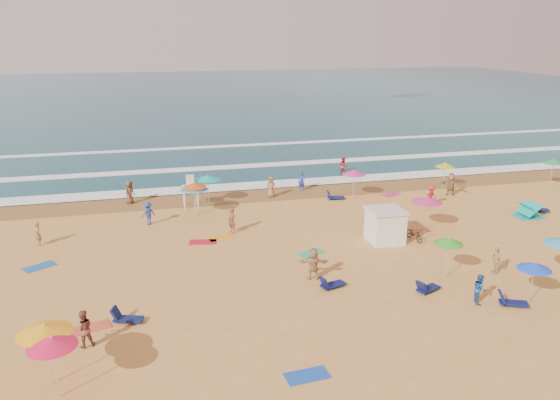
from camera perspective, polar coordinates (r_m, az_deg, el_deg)
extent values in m
plane|color=gold|center=(32.70, 1.23, -5.65)|extent=(220.00, 220.00, 0.00)
cube|color=#0C4756|center=(114.05, -9.96, 10.63)|extent=(220.00, 140.00, 0.18)
plane|color=olive|center=(44.18, -2.97, 0.51)|extent=(220.00, 220.00, 0.00)
cube|color=white|center=(46.51, -3.56, 1.49)|extent=(200.00, 2.20, 0.05)
cube|color=white|center=(53.19, -4.93, 3.48)|extent=(200.00, 1.60, 0.05)
cube|color=white|center=(62.85, -6.38, 5.59)|extent=(200.00, 1.20, 0.05)
cube|color=white|center=(34.87, 10.93, -2.72)|extent=(2.00, 2.00, 2.00)
cube|color=silver|center=(34.52, 11.03, -1.06)|extent=(2.20, 2.20, 0.12)
imported|color=black|center=(35.62, 13.86, -3.46)|extent=(0.82, 1.70, 0.86)
cone|color=green|center=(30.23, 17.21, -4.09)|extent=(1.56, 1.56, 0.35)
cone|color=#15B0A2|center=(41.71, -7.55, 2.36)|extent=(1.93, 1.93, 0.35)
cone|color=#FFA715|center=(22.19, -23.40, -12.25)|extent=(1.99, 1.99, 0.35)
cone|color=#D02E71|center=(37.02, 15.10, 0.04)|extent=(2.04, 2.04, 0.35)
cone|color=#D72F80|center=(43.25, 7.73, 2.89)|extent=(1.84, 1.84, 0.35)
cone|color=gold|center=(47.64, 16.87, 3.54)|extent=(1.57, 1.57, 0.35)
cone|color=blue|center=(29.14, 25.06, -6.25)|extent=(1.61, 1.61, 0.35)
cone|color=#319DDE|center=(39.16, -8.98, 1.31)|extent=(1.97, 1.97, 0.35)
cone|color=#239951|center=(50.92, 26.67, 3.65)|extent=(1.67, 1.67, 0.35)
cone|color=#EA1848|center=(21.37, -22.73, -13.53)|extent=(1.75, 1.75, 0.35)
cone|color=#D65116|center=(39.23, -8.93, 1.57)|extent=(1.72, 1.72, 0.35)
cube|color=#0F184B|center=(26.36, -15.56, -11.90)|extent=(1.41, 0.93, 0.34)
cube|color=#0E154A|center=(28.68, 5.55, -8.80)|extent=(1.40, 0.89, 0.34)
cube|color=#0E1748|center=(29.15, 15.24, -8.92)|extent=(1.42, 1.02, 0.34)
cube|color=#101550|center=(29.06, 23.22, -9.86)|extent=(1.42, 1.03, 0.34)
cube|color=#0E1949|center=(44.32, 25.49, -0.93)|extent=(1.41, 0.97, 0.34)
cube|color=#101C51|center=(43.19, 5.87, 0.28)|extent=(1.36, 0.71, 0.34)
cube|color=#1B5FAE|center=(33.82, -23.84, -6.38)|extent=(1.90, 1.63, 0.03)
cube|color=orange|center=(35.30, -6.12, -3.95)|extent=(1.86, 1.24, 0.03)
cube|color=#D35231|center=(26.48, -19.16, -12.50)|extent=(1.88, 1.31, 0.03)
cube|color=red|center=(34.76, -8.07, -4.37)|extent=(1.83, 1.15, 0.03)
cube|color=#1C4BB1|center=(22.13, 2.84, -17.85)|extent=(1.77, 1.01, 0.03)
cube|color=#2AA86C|center=(32.83, 3.25, -5.55)|extent=(1.90, 1.57, 0.03)
cube|color=#CF3059|center=(45.19, 11.51, 0.58)|extent=(1.90, 1.56, 0.03)
imported|color=#9F6C49|center=(45.93, 17.43, 1.58)|extent=(1.78, 1.34, 1.87)
imported|color=#D1343E|center=(51.37, 6.61, 3.55)|extent=(0.96, 1.06, 1.77)
imported|color=#22419F|center=(38.31, -13.62, -1.36)|extent=(1.21, 1.06, 1.63)
imported|color=#223AA1|center=(45.22, 2.28, 1.96)|extent=(0.69, 0.67, 1.59)
imported|color=olive|center=(43.39, -0.95, 1.36)|extent=(0.96, 0.80, 1.67)
imported|color=brown|center=(35.82, -5.06, -2.12)|extent=(0.68, 0.76, 1.76)
imported|color=tan|center=(29.27, 3.50, -6.67)|extent=(1.69, 0.94, 1.74)
imported|color=#B42D2D|center=(42.65, 15.53, 0.42)|extent=(1.22, 0.99, 1.65)
imported|color=#956B45|center=(36.82, -23.99, -3.25)|extent=(0.56, 0.66, 1.53)
imported|color=tan|center=(32.14, 21.64, -5.87)|extent=(0.54, 0.96, 1.54)
imported|color=brown|center=(24.80, -19.85, -12.55)|extent=(0.94, 0.81, 1.67)
imported|color=brown|center=(43.34, -15.45, 0.80)|extent=(1.00, 1.05, 1.80)
imported|color=#21519D|center=(28.55, 20.13, -8.70)|extent=(0.77, 0.87, 1.49)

